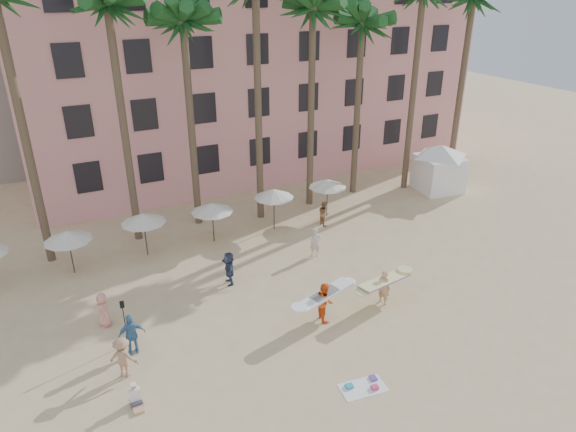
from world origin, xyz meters
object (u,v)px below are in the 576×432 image
(cabana, at_px, (440,164))
(pink_hotel, at_px, (246,67))
(carrier_yellow, at_px, (384,285))
(carrier_white, at_px, (324,300))

(cabana, bearing_deg, pink_hotel, 127.21)
(cabana, distance_m, carrier_yellow, 16.44)
(pink_hotel, height_order, carrier_white, pink_hotel)
(pink_hotel, bearing_deg, carrier_yellow, -96.72)
(pink_hotel, relative_size, cabana, 6.85)
(pink_hotel, bearing_deg, carrier_white, -104.49)
(pink_hotel, xyz_separation_m, carrier_white, (-6.01, -23.27, -6.99))
(pink_hotel, relative_size, carrier_yellow, 10.91)
(pink_hotel, distance_m, carrier_white, 25.03)
(pink_hotel, height_order, cabana, pink_hotel)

